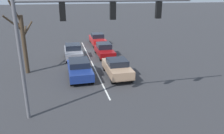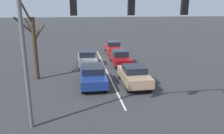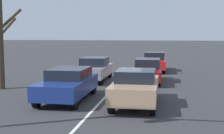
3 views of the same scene
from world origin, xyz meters
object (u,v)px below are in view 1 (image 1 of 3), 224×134
(bare_tree_near, at_px, (23,40))
(car_navy_midlane_front, at_px, (80,68))
(car_tan_leftlane_front, at_px, (117,67))
(traffic_signal_gantry, at_px, (78,27))
(car_gray_midlane_second, at_px, (73,51))
(car_red_leftlane_third, at_px, (97,39))
(car_maroon_leftlane_second, at_px, (104,50))

(bare_tree_near, bearing_deg, car_navy_midlane_front, 154.35)
(car_tan_leftlane_front, distance_m, traffic_signal_gantry, 7.84)
(car_gray_midlane_second, bearing_deg, car_tan_leftlane_front, 117.06)
(car_gray_midlane_second, xyz_separation_m, car_red_leftlane_third, (-3.76, -5.95, -0.01))
(car_maroon_leftlane_second, bearing_deg, bare_tree_near, 25.06)
(car_tan_leftlane_front, distance_m, car_gray_midlane_second, 7.35)
(car_tan_leftlane_front, xyz_separation_m, car_red_leftlane_third, (-0.42, -12.49, -0.02))
(car_navy_midlane_front, relative_size, car_maroon_leftlane_second, 1.04)
(car_maroon_leftlane_second, distance_m, car_red_leftlane_third, 6.05)
(car_red_leftlane_third, xyz_separation_m, traffic_signal_gantry, (4.07, 17.84, 4.44))
(car_navy_midlane_front, relative_size, car_gray_midlane_second, 1.05)
(car_navy_midlane_front, xyz_separation_m, traffic_signal_gantry, (0.44, 5.86, 4.44))
(car_tan_leftlane_front, distance_m, car_maroon_leftlane_second, 6.45)
(car_maroon_leftlane_second, xyz_separation_m, bare_tree_near, (7.97, 3.73, 2.32))
(car_red_leftlane_third, bearing_deg, car_navy_midlane_front, 73.16)
(car_red_leftlane_third, relative_size, bare_tree_near, 0.71)
(car_tan_leftlane_front, distance_m, car_navy_midlane_front, 3.25)
(car_maroon_leftlane_second, bearing_deg, car_gray_midlane_second, -1.61)
(traffic_signal_gantry, relative_size, bare_tree_near, 1.53)
(car_navy_midlane_front, bearing_deg, traffic_signal_gantry, 85.69)
(car_gray_midlane_second, bearing_deg, car_maroon_leftlane_second, 178.39)
(car_gray_midlane_second, bearing_deg, bare_tree_near, 40.63)
(car_navy_midlane_front, distance_m, car_gray_midlane_second, 6.03)
(car_maroon_leftlane_second, height_order, bare_tree_near, bare_tree_near)
(car_tan_leftlane_front, bearing_deg, car_gray_midlane_second, -62.94)
(car_maroon_leftlane_second, bearing_deg, car_tan_leftlane_front, 88.53)
(car_tan_leftlane_front, relative_size, car_gray_midlane_second, 1.03)
(bare_tree_near, bearing_deg, car_red_leftlane_third, -130.05)
(car_navy_midlane_front, height_order, car_maroon_leftlane_second, car_maroon_leftlane_second)
(car_gray_midlane_second, bearing_deg, traffic_signal_gantry, 88.51)
(car_maroon_leftlane_second, xyz_separation_m, traffic_signal_gantry, (3.82, 11.79, 4.47))
(traffic_signal_gantry, bearing_deg, car_tan_leftlane_front, -124.34)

